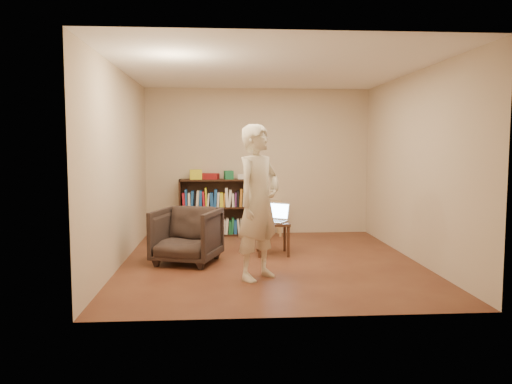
{
  "coord_description": "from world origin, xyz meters",
  "views": [
    {
      "loc": [
        -0.66,
        -6.7,
        1.58
      ],
      "look_at": [
        -0.17,
        0.35,
        0.93
      ],
      "focal_mm": 35.0,
      "sensor_mm": 36.0,
      "label": 1
    }
  ],
  "objects": [
    {
      "name": "side_table",
      "position": [
        0.08,
        0.45,
        0.4
      ],
      "size": [
        0.47,
        0.47,
        0.48
      ],
      "color": "black",
      "rests_on": "floor"
    },
    {
      "name": "armchair",
      "position": [
        -1.13,
        -0.01,
        0.37
      ],
      "size": [
        1.02,
        1.03,
        0.75
      ],
      "primitive_type": "imported",
      "rotation": [
        0.0,
        0.0,
        -0.32
      ],
      "color": "#2E211E",
      "rests_on": "floor"
    },
    {
      "name": "stool",
      "position": [
        0.2,
        2.03,
        0.48
      ],
      "size": [
        0.41,
        0.41,
        0.6
      ],
      "color": "tan",
      "rests_on": "floor"
    },
    {
      "name": "wall_left",
      "position": [
        -2.0,
        0.0,
        1.3
      ],
      "size": [
        0.0,
        4.5,
        4.5
      ],
      "primitive_type": "plane",
      "rotation": [
        1.57,
        0.0,
        1.57
      ],
      "color": "#C8B397",
      "rests_on": "floor"
    },
    {
      "name": "red_cloth",
      "position": [
        -0.87,
        2.1,
        1.05
      ],
      "size": [
        0.34,
        0.28,
        0.1
      ],
      "primitive_type": "cube",
      "rotation": [
        0.0,
        0.0,
        -0.22
      ],
      "color": "maroon",
      "rests_on": "bookshelf"
    },
    {
      "name": "ceiling",
      "position": [
        0.0,
        0.0,
        2.6
      ],
      "size": [
        4.5,
        4.5,
        0.0
      ],
      "primitive_type": "plane",
      "color": "white",
      "rests_on": "wall_back"
    },
    {
      "name": "floor",
      "position": [
        0.0,
        0.0,
        0.0
      ],
      "size": [
        4.5,
        4.5,
        0.0
      ],
      "primitive_type": "plane",
      "color": "#4E2419",
      "rests_on": "ground"
    },
    {
      "name": "box_yellow",
      "position": [
        -1.11,
        2.06,
        1.08
      ],
      "size": [
        0.22,
        0.17,
        0.17
      ],
      "primitive_type": "cube",
      "rotation": [
        0.0,
        0.0,
        0.1
      ],
      "color": "yellow",
      "rests_on": "bookshelf"
    },
    {
      "name": "box_green",
      "position": [
        -0.53,
        2.07,
        1.07
      ],
      "size": [
        0.17,
        0.17,
        0.15
      ],
      "primitive_type": "cube",
      "rotation": [
        0.0,
        0.0,
        0.19
      ],
      "color": "#1C6B3F",
      "rests_on": "bookshelf"
    },
    {
      "name": "box_white",
      "position": [
        -0.32,
        2.09,
        1.04
      ],
      "size": [
        0.11,
        0.11,
        0.08
      ],
      "primitive_type": "cube",
      "rotation": [
        0.0,
        0.0,
        0.02
      ],
      "color": "white",
      "rests_on": "bookshelf"
    },
    {
      "name": "wall_right",
      "position": [
        2.0,
        0.0,
        1.3
      ],
      "size": [
        0.0,
        4.5,
        4.5
      ],
      "primitive_type": "plane",
      "rotation": [
        1.57,
        0.0,
        -1.57
      ],
      "color": "#C8B397",
      "rests_on": "floor"
    },
    {
      "name": "wall_back",
      "position": [
        0.0,
        2.25,
        1.3
      ],
      "size": [
        4.0,
        0.0,
        4.0
      ],
      "primitive_type": "plane",
      "rotation": [
        1.57,
        0.0,
        0.0
      ],
      "color": "#C8B397",
      "rests_on": "floor"
    },
    {
      "name": "bookshelf",
      "position": [
        -0.8,
        2.09,
        0.44
      ],
      "size": [
        1.2,
        0.3,
        1.0
      ],
      "color": "black",
      "rests_on": "floor"
    },
    {
      "name": "laptop",
      "position": [
        0.12,
        0.49,
        0.54
      ],
      "size": [
        0.48,
        0.47,
        0.27
      ],
      "rotation": [
        0.0,
        0.0,
        -0.6
      ],
      "color": "#B6B5BA",
      "rests_on": "side_table"
    },
    {
      "name": "person",
      "position": [
        -0.23,
        -0.87,
        0.92
      ],
      "size": [
        0.78,
        0.79,
        1.84
      ],
      "primitive_type": "imported",
      "rotation": [
        0.0,
        0.0,
        0.81
      ],
      "color": "beige",
      "rests_on": "floor"
    }
  ]
}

